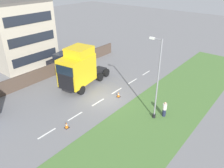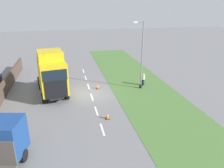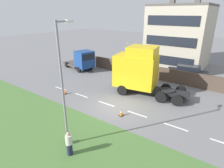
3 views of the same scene
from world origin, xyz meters
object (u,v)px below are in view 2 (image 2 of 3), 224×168
flatbed_truck (1,145)px  pedestrian (143,79)px  lamp_post (141,58)px  lorry_cab (52,74)px  traffic_cone_lead (98,86)px  traffic_cone_trailing (107,116)px

flatbed_truck → pedestrian: bearing=54.4°
pedestrian → lamp_post: bearing=50.7°
lorry_cab → pedestrian: 10.56m
flatbed_truck → traffic_cone_lead: flatbed_truck is taller
lorry_cab → traffic_cone_lead: (-4.86, -1.16, -2.15)m
lamp_post → traffic_cone_lead: bearing=-10.2°
lamp_post → traffic_cone_trailing: lamp_post is taller
traffic_cone_lead → traffic_cone_trailing: bearing=88.0°
lamp_post → pedestrian: (-0.67, -0.82, -2.80)m
traffic_cone_lead → traffic_cone_trailing: same height
lorry_cab → flatbed_truck: (2.62, 10.22, -0.94)m
pedestrian → traffic_cone_trailing: size_ratio=2.67×
lamp_post → traffic_cone_lead: 5.90m
flatbed_truck → traffic_cone_trailing: (-7.23, -4.31, -1.22)m
flatbed_truck → traffic_cone_lead: (-7.48, -11.38, -1.22)m
lorry_cab → flatbed_truck: 10.59m
pedestrian → traffic_cone_lead: (5.50, -0.05, -0.47)m
lamp_post → pedestrian: 3.00m
lamp_post → traffic_cone_lead: (4.83, -0.87, -3.27)m
traffic_cone_lead → traffic_cone_trailing: 7.08m
lamp_post → traffic_cone_lead: size_ratio=13.02×
lorry_cab → flatbed_truck: lorry_cab is taller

